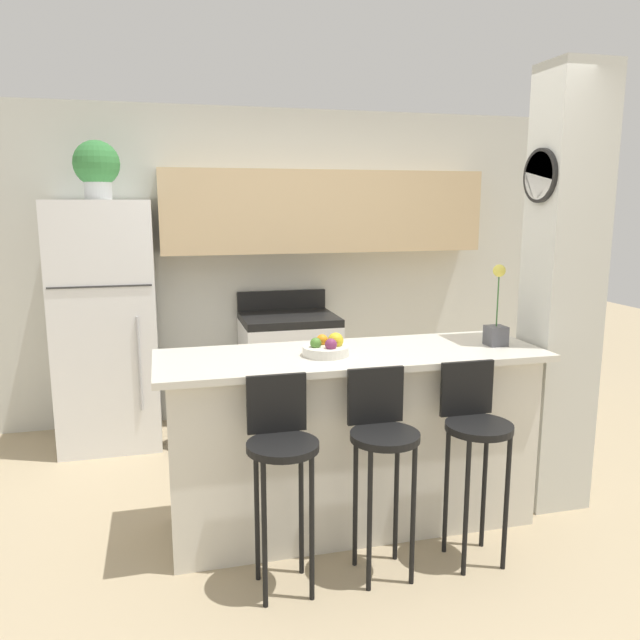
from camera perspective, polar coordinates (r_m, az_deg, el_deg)
The scene contains 13 objects.
ground_plane at distance 3.75m, azimuth 2.82°, elevation -17.94°, with size 14.00×14.00×0.00m, color tan.
wall_back at distance 5.24m, azimuth -2.10°, elevation 6.92°, with size 5.60×0.38×2.55m.
pillar_right at distance 3.87m, azimuth 21.21°, elevation 2.28°, with size 0.38×0.32×2.55m.
counter_bar at distance 3.54m, azimuth 2.90°, elevation -10.76°, with size 2.11×0.69×1.00m.
refrigerator at distance 4.88m, azimuth -18.92°, elevation -0.39°, with size 0.72×0.70×1.82m.
stove_range at distance 5.10m, azimuth -2.84°, elevation -4.53°, with size 0.75×0.63×1.07m.
bar_stool_left at distance 2.93m, azimuth -3.56°, elevation -11.90°, with size 0.33×0.33×1.01m.
bar_stool_mid at distance 3.05m, azimuth 5.70°, elevation -10.98°, with size 0.33×0.33×1.01m.
bar_stool_right at distance 3.24m, azimuth 13.99°, elevation -9.91°, with size 0.33×0.33×1.01m.
potted_plant_on_fridge at distance 4.81m, azimuth -19.75°, elevation 13.05°, with size 0.32×0.32×0.41m.
orchid_vase at distance 3.66m, azimuth 15.84°, elevation -0.16°, with size 0.11×0.11×0.46m.
fruit_bowl at distance 3.31m, azimuth 0.61°, elevation -2.57°, with size 0.25×0.25×0.12m.
trash_bin at distance 4.83m, azimuth -11.65°, elevation -9.01°, with size 0.28×0.28×0.38m.
Camera 1 is at (-0.99, -3.14, 1.80)m, focal length 35.00 mm.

